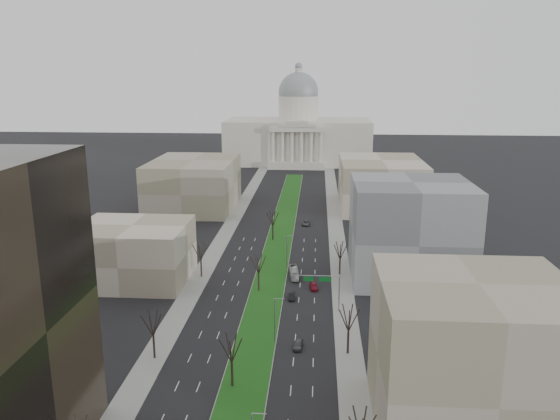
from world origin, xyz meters
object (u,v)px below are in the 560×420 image
at_px(car_red, 314,286).
at_px(car_black, 292,296).
at_px(box_van, 294,273).
at_px(car_grey_near, 298,344).
at_px(car_grey_far, 306,223).

bearing_deg(car_red, car_black, -135.31).
bearing_deg(box_van, car_red, -62.96).
distance_m(car_grey_near, box_van, 36.13).
height_order(car_grey_near, box_van, box_van).
xyz_separation_m(car_black, car_grey_far, (1.75, 61.69, 0.04)).
height_order(car_red, box_van, box_van).
xyz_separation_m(car_grey_near, car_red, (2.57, 28.65, -0.04)).
height_order(car_grey_far, box_van, box_van).
bearing_deg(car_black, box_van, 88.91).
bearing_deg(car_grey_far, car_grey_near, -88.03).
relative_size(car_red, box_van, 0.54).
xyz_separation_m(car_black, box_van, (-0.10, 13.56, 0.46)).
distance_m(car_black, car_red, 7.82).
height_order(car_grey_near, car_black, car_grey_near).
height_order(car_black, box_van, box_van).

